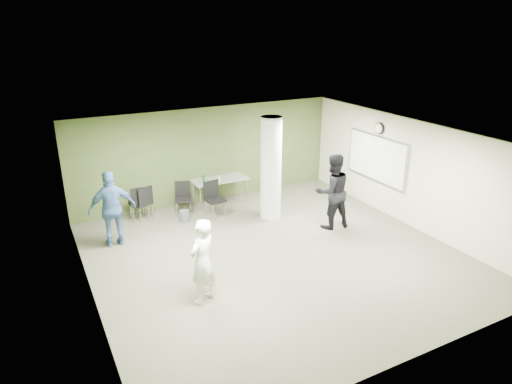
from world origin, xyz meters
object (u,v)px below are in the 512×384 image
chair_back_left (139,201)px  woman_white (203,262)px  folding_table (219,181)px  man_blue (112,209)px  man_black (332,191)px

chair_back_left → woman_white: bearing=94.3°
folding_table → man_blue: 3.52m
chair_back_left → man_blue: bearing=55.0°
folding_table → man_black: size_ratio=0.82×
woman_white → man_black: 4.51m
chair_back_left → man_black: size_ratio=0.50×
chair_back_left → man_blue: (-0.89, -1.15, 0.36)m
chair_back_left → woman_white: size_ratio=0.57×
woman_white → folding_table: bearing=-143.6°
man_black → chair_back_left: bearing=-25.6°
folding_table → chair_back_left: folding_table is taller
folding_table → woman_white: bearing=-117.5°
folding_table → man_black: (1.94, -2.83, 0.27)m
woman_white → man_black: size_ratio=0.87×
woman_white → chair_back_left: bearing=-115.0°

